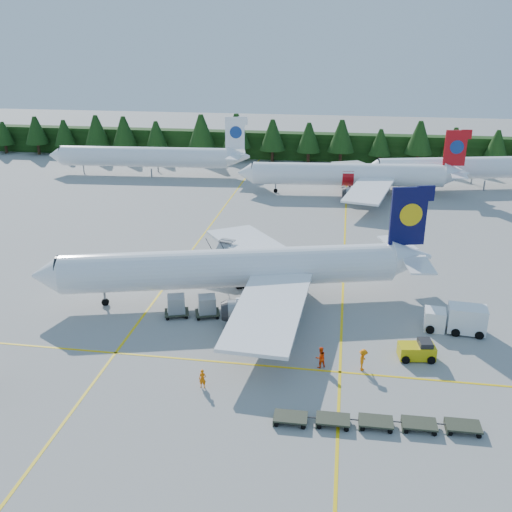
# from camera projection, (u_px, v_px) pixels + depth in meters

# --- Properties ---
(ground) EXTENTS (320.00, 320.00, 0.00)m
(ground) POSITION_uv_depth(u_px,v_px,m) (278.00, 333.00, 54.66)
(ground) COLOR gray
(ground) RESTS_ON ground
(taxi_stripe_a) EXTENTS (0.25, 120.00, 0.01)m
(taxi_stripe_a) POSITION_uv_depth(u_px,v_px,m) (191.00, 252.00, 75.10)
(taxi_stripe_a) COLOR yellow
(taxi_stripe_a) RESTS_ON ground
(taxi_stripe_b) EXTENTS (0.25, 120.00, 0.01)m
(taxi_stripe_b) POSITION_uv_depth(u_px,v_px,m) (344.00, 260.00, 72.20)
(taxi_stripe_b) COLOR yellow
(taxi_stripe_b) RESTS_ON ground
(taxi_stripe_cross) EXTENTS (80.00, 0.25, 0.01)m
(taxi_stripe_cross) POSITION_uv_depth(u_px,v_px,m) (270.00, 366.00, 49.14)
(taxi_stripe_cross) COLOR yellow
(taxi_stripe_cross) RESTS_ON ground
(treeline_hedge) EXTENTS (220.00, 4.00, 6.00)m
(treeline_hedge) POSITION_uv_depth(u_px,v_px,m) (322.00, 147.00, 129.06)
(treeline_hedge) COLOR black
(treeline_hedge) RESTS_ON ground
(airliner_navy) EXTENTS (40.37, 32.79, 11.98)m
(airliner_navy) POSITION_uv_depth(u_px,v_px,m) (224.00, 269.00, 60.12)
(airliner_navy) COLOR white
(airliner_navy) RESTS_ON ground
(airliner_red) EXTENTS (39.60, 32.47, 11.51)m
(airliner_red) POSITION_uv_depth(u_px,v_px,m) (344.00, 175.00, 101.19)
(airliner_red) COLOR white
(airliner_red) RESTS_ON ground
(airliner_far_left) EXTENTS (40.37, 6.49, 11.73)m
(airliner_far_left) POSITION_uv_depth(u_px,v_px,m) (139.00, 156.00, 115.35)
(airliner_far_left) COLOR white
(airliner_far_left) RESTS_ON ground
(airliner_far_right) EXTENTS (40.05, 12.65, 11.83)m
(airliner_far_right) POSITION_uv_depth(u_px,v_px,m) (463.00, 168.00, 105.49)
(airliner_far_right) COLOR white
(airliner_far_right) RESTS_ON ground
(airstairs) EXTENTS (4.64, 6.31, 3.78)m
(airstairs) POSITION_uv_depth(u_px,v_px,m) (213.00, 273.00, 66.19)
(airstairs) COLOR white
(airstairs) RESTS_ON ground
(service_truck) EXTENTS (5.78, 2.52, 2.71)m
(service_truck) POSITION_uv_depth(u_px,v_px,m) (455.00, 319.00, 54.47)
(service_truck) COLOR white
(service_truck) RESTS_ON ground
(baggage_tug) EXTENTS (3.31, 2.08, 1.67)m
(baggage_tug) POSITION_uv_depth(u_px,v_px,m) (418.00, 350.00, 50.04)
(baggage_tug) COLOR #CBB60B
(baggage_tug) RESTS_ON ground
(dolly_train) EXTENTS (14.89, 2.52, 0.14)m
(dolly_train) POSITION_uv_depth(u_px,v_px,m) (376.00, 421.00, 41.43)
(dolly_train) COLOR #323728
(dolly_train) RESTS_ON ground
(uld_pair) EXTENTS (5.96, 2.92, 1.86)m
(uld_pair) POSITION_uv_depth(u_px,v_px,m) (192.00, 305.00, 57.40)
(uld_pair) COLOR #323728
(uld_pair) RESTS_ON ground
(crew_a) EXTENTS (0.60, 0.40, 1.63)m
(crew_a) POSITION_uv_depth(u_px,v_px,m) (203.00, 379.00, 45.90)
(crew_a) COLOR orange
(crew_a) RESTS_ON ground
(crew_b) EXTENTS (1.18, 1.11, 1.92)m
(crew_b) POSITION_uv_depth(u_px,v_px,m) (320.00, 357.00, 48.67)
(crew_b) COLOR #FF3D05
(crew_b) RESTS_ON ground
(crew_c) EXTENTS (0.72, 0.92, 1.98)m
(crew_c) POSITION_uv_depth(u_px,v_px,m) (363.00, 360.00, 48.23)
(crew_c) COLOR orange
(crew_c) RESTS_ON ground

